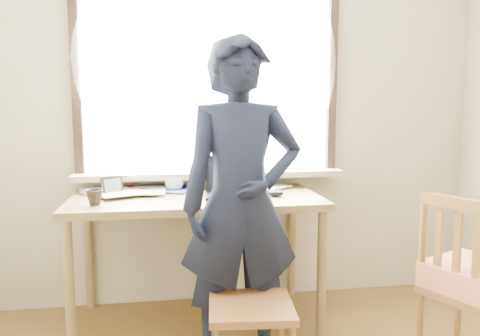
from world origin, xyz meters
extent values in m
cube|color=beige|center=(0.00, 2.00, 1.30)|extent=(3.50, 0.02, 2.60)
cube|color=white|center=(-0.20, 1.99, 1.60)|extent=(1.70, 0.01, 1.30)
cube|color=black|center=(-0.20, 1.97, 0.92)|extent=(1.82, 0.06, 0.06)
cube|color=black|center=(-1.08, 1.97, 1.60)|extent=(0.06, 0.06, 1.30)
cube|color=black|center=(0.68, 1.97, 1.60)|extent=(0.06, 0.06, 1.30)
cube|color=beige|center=(-0.20, 1.90, 0.93)|extent=(1.85, 0.20, 0.04)
cube|color=white|center=(-0.20, 1.91, 1.70)|extent=(1.95, 0.02, 1.65)
cube|color=olive|center=(-0.32, 1.63, 0.81)|extent=(1.56, 0.78, 0.04)
cylinder|color=olive|center=(-1.05, 1.30, 0.40)|extent=(0.06, 0.06, 0.79)
cylinder|color=olive|center=(-1.05, 1.96, 0.40)|extent=(0.06, 0.06, 0.79)
cylinder|color=olive|center=(0.40, 1.30, 0.40)|extent=(0.06, 0.06, 0.79)
cylinder|color=olive|center=(0.40, 1.96, 0.40)|extent=(0.06, 0.06, 0.79)
cube|color=black|center=(-0.09, 1.55, 0.84)|extent=(0.38, 0.29, 0.02)
cube|color=black|center=(-0.08, 1.68, 0.96)|extent=(0.36, 0.11, 0.24)
cube|color=black|center=(-0.08, 1.68, 0.96)|extent=(0.32, 0.09, 0.19)
cube|color=black|center=(-0.09, 1.54, 0.85)|extent=(0.33, 0.18, 0.00)
imported|color=white|center=(-0.45, 1.84, 0.88)|extent=(0.18, 0.18, 0.10)
imported|color=black|center=(-0.91, 1.44, 0.88)|extent=(0.13, 0.13, 0.09)
ellipsoid|color=black|center=(0.17, 1.53, 0.85)|extent=(0.10, 0.07, 0.04)
cube|color=white|center=(-0.89, 1.82, 0.85)|extent=(0.30, 0.34, 0.02)
cube|color=white|center=(-0.73, 1.83, 0.85)|extent=(0.30, 0.26, 0.02)
cube|color=white|center=(-0.85, 1.79, 0.85)|extent=(0.36, 0.35, 0.01)
cube|color=white|center=(-0.76, 1.85, 0.85)|extent=(0.28, 0.30, 0.02)
cube|color=white|center=(-0.69, 1.72, 0.86)|extent=(0.27, 0.28, 0.02)
cube|color=white|center=(-0.55, 1.81, 0.86)|extent=(0.39, 0.39, 0.02)
imported|color=white|center=(-0.67, 1.85, 0.85)|extent=(0.29, 0.32, 0.02)
imported|color=white|center=(0.14, 1.86, 0.84)|extent=(0.31, 0.31, 0.02)
cube|color=black|center=(-0.85, 1.73, 0.89)|extent=(0.13, 0.08, 0.11)
cube|color=#336F31|center=(-0.85, 1.73, 0.89)|extent=(0.10, 0.06, 0.08)
cube|color=olive|center=(-0.10, 0.89, 0.40)|extent=(0.45, 0.43, 0.04)
cylinder|color=olive|center=(-0.27, 1.07, 0.19)|extent=(0.03, 0.03, 0.39)
cylinder|color=olive|center=(0.09, 1.04, 0.19)|extent=(0.03, 0.03, 0.39)
cube|color=olive|center=(1.07, 0.81, 0.43)|extent=(0.57, 0.58, 0.04)
cylinder|color=olive|center=(1.15, 1.06, 0.21)|extent=(0.04, 0.04, 0.41)
cylinder|color=olive|center=(0.82, 0.91, 0.21)|extent=(0.04, 0.04, 0.41)
cylinder|color=olive|center=(0.81, 0.91, 0.71)|extent=(0.04, 0.04, 0.50)
cube|color=olive|center=(0.89, 0.73, 0.93)|extent=(0.20, 0.38, 0.06)
cube|color=olive|center=(0.93, 0.64, 0.68)|extent=(0.03, 0.04, 0.40)
cube|color=olive|center=(0.89, 0.73, 0.68)|extent=(0.03, 0.04, 0.40)
cube|color=olive|center=(0.85, 0.83, 0.68)|extent=(0.03, 0.04, 0.40)
cube|color=red|center=(1.07, 0.81, 0.52)|extent=(0.56, 0.56, 0.13)
imported|color=black|center=(-0.12, 1.11, 0.88)|extent=(0.65, 0.43, 1.76)
camera|label=1|loc=(-0.51, -1.29, 1.39)|focal=35.00mm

